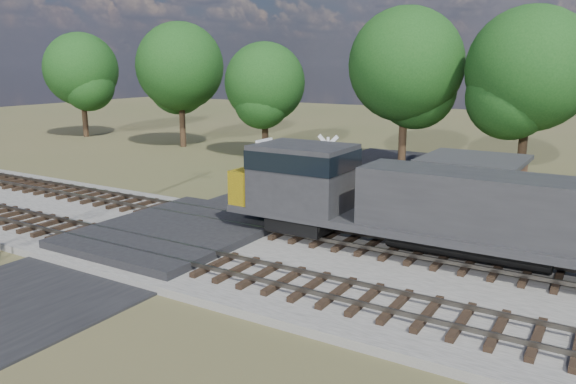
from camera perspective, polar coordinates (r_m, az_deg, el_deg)
The scene contains 9 objects.
ground at distance 25.08m, azimuth -11.71°, elevation -5.06°, with size 160.00×160.00×0.00m, color #464D29.
ballast_bed at distance 20.37m, azimuth 10.69°, elevation -8.85°, with size 140.00×10.00×0.30m, color gray.
road at distance 25.06m, azimuth -11.72°, elevation -4.97°, with size 7.00×60.00×0.08m, color black.
crossing_panel at distance 25.33m, azimuth -10.98°, elevation -4.10°, with size 7.00×9.00×0.62m, color #262628.
track_near at distance 21.55m, azimuth -9.25°, elevation -6.81°, with size 140.00×2.60×0.33m.
track_far at distance 25.35m, azimuth -1.91°, elevation -3.61°, with size 140.00×2.60×0.33m.
crossing_signal_far at distance 27.65m, azimuth 3.85°, elevation 0.70°, with size 1.73×0.39×4.29m.
equipment_shed at distance 28.85m, azimuth 18.17°, elevation 0.26°, with size 4.74×4.74×3.20m.
treeline at distance 40.71m, azimuth 15.62°, elevation 11.63°, with size 82.68×8.98×11.85m.
Camera 1 is at (16.45, -17.31, 7.64)m, focal length 35.00 mm.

